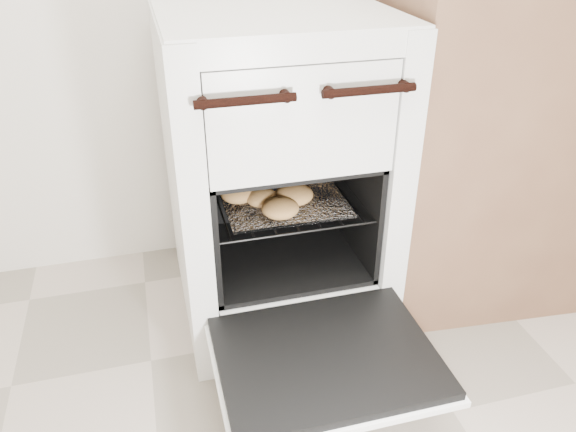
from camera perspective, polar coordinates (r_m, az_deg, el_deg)
stove at (r=1.47m, az=-1.30°, el=3.92°), size 0.53×0.59×0.81m
oven_door at (r=1.24m, az=3.91°, el=-14.26°), size 0.48×0.37×0.03m
oven_rack at (r=1.43m, az=-0.73°, el=1.88°), size 0.39×0.37×0.01m
foil_sheet at (r=1.41m, az=-0.55°, el=1.75°), size 0.30×0.26×0.01m
baked_rolls at (r=1.38m, az=-1.32°, el=2.20°), size 0.31×0.29×0.04m
counter at (r=1.78m, az=23.01°, el=8.58°), size 0.97×0.68×0.92m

